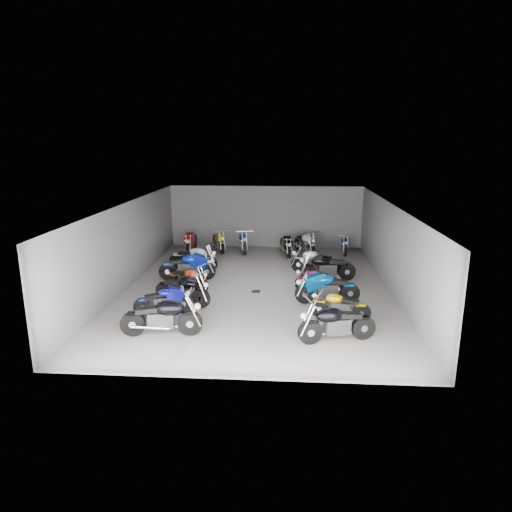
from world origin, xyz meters
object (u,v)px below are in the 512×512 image
Objects in this scene: motorcycle_left_d at (187,279)px; motorcycle_left_e at (188,266)px; motorcycle_back_e at (305,243)px; motorcycle_back_a at (191,242)px; motorcycle_right_c at (327,288)px; motorcycle_left_b at (164,300)px; motorcycle_right_a at (336,323)px; motorcycle_right_b at (340,305)px; motorcycle_back_f at (344,245)px; motorcycle_back_b at (219,241)px; motorcycle_right_f at (315,261)px; motorcycle_back_c at (243,241)px; drain_grate at (256,291)px; motorcycle_back_d at (286,245)px; motorcycle_left_c at (183,289)px; motorcycle_left_f at (194,258)px; motorcycle_right_d at (320,282)px; motorcycle_left_a at (162,317)px; motorcycle_right_e at (326,267)px.

motorcycle_left_d is 1.35m from motorcycle_left_e.
motorcycle_back_e is (4.88, 4.71, -0.01)m from motorcycle_left_e.
motorcycle_back_a is 5.72m from motorcycle_back_e.
motorcycle_right_c is at bearing 72.47° from motorcycle_back_e.
motorcycle_left_b is 0.82× the size of motorcycle_right_a.
motorcycle_back_f is at bearing 4.70° from motorcycle_right_b.
motorcycle_left_d is 0.85× the size of motorcycle_back_b.
motorcycle_left_d is 5.59m from motorcycle_right_f.
motorcycle_back_c is 1.14× the size of motorcycle_back_f.
motorcycle_left_e is 1.20× the size of motorcycle_back_f.
drain_grate is 0.16× the size of motorcycle_back_d.
motorcycle_left_c is 1.03× the size of motorcycle_back_d.
motorcycle_right_d is at bearing 74.67° from motorcycle_left_f.
motorcycle_left_c reaches higher than motorcycle_left_d.
motorcycle_left_a reaches higher than motorcycle_left_b.
motorcycle_left_f is at bearing 59.76° from motorcycle_right_b.
motorcycle_left_d is 5.56m from motorcycle_right_e.
motorcycle_back_b is (0.09, 10.43, -0.04)m from motorcycle_left_a.
motorcycle_back_e is (0.96, 0.26, 0.05)m from motorcycle_back_d.
motorcycle_left_d is 5.97m from motorcycle_right_b.
motorcycle_right_f is 6.93m from motorcycle_back_a.
motorcycle_right_d is (-0.18, 4.11, -0.08)m from motorcycle_right_a.
drain_grate is 0.18× the size of motorcycle_left_b.
motorcycle_left_a is 1.24× the size of motorcycle_back_f.
motorcycle_back_d is at bearing 175.88° from motorcycle_back_a.
motorcycle_left_f reaches higher than motorcycle_back_f.
motorcycle_back_a is at bearing 34.22° from motorcycle_right_c.
motorcycle_left_c is 10.03m from motorcycle_back_f.
motorcycle_right_a is 11.57m from motorcycle_back_b.
motorcycle_right_f is 0.96× the size of motorcycle_back_a.
motorcycle_right_e is 4.50m from motorcycle_back_d.
motorcycle_back_f is (1.48, 7.26, -0.09)m from motorcycle_right_c.
motorcycle_left_a is at bearing 58.15° from motorcycle_back_d.
motorcycle_right_f is at bearing 153.95° from motorcycle_left_c.
motorcycle_back_e reaches higher than motorcycle_back_d.
motorcycle_right_f is 1.01× the size of motorcycle_back_b.
motorcycle_left_e is at bearing 37.61° from motorcycle_back_f.
motorcycle_left_b is (-0.43, 1.69, -0.11)m from motorcycle_left_a.
motorcycle_left_a is 10.51m from motorcycle_back_d.
motorcycle_right_e is (5.58, 0.26, 0.01)m from motorcycle_left_e.
motorcycle_back_b is at bearing 65.75° from motorcycle_right_f.
motorcycle_back_e is (4.45, 10.17, -0.03)m from motorcycle_left_a.
motorcycle_right_c reaches higher than motorcycle_right_a.
motorcycle_right_b is at bearing 49.99° from motorcycle_left_e.
drain_grate is at bearing 49.97° from motorcycle_back_e.
motorcycle_back_b is 1.04× the size of motorcycle_back_d.
motorcycle_right_b is 10.21m from motorcycle_back_b.
motorcycle_left_c is at bearing 98.44° from motorcycle_back_a.
motorcycle_left_e is at bearing 63.49° from motorcycle_back_b.
motorcycle_left_a reaches higher than motorcycle_right_c.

